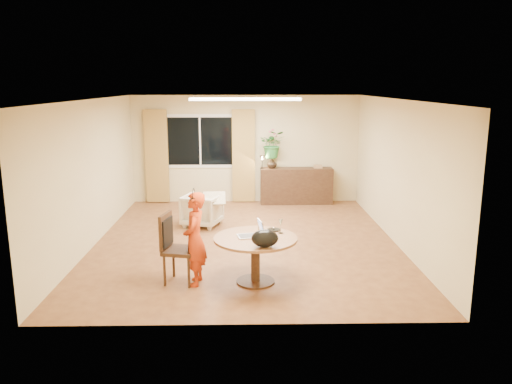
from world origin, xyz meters
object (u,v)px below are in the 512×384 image
at_px(dining_chair, 180,249).
at_px(armchair, 202,210).
at_px(dining_table, 255,247).
at_px(child, 195,239).
at_px(sideboard, 296,186).

height_order(dining_chair, armchair, dining_chair).
xyz_separation_m(dining_table, child, (-0.87, -0.03, 0.14)).
distance_m(dining_chair, child, 0.28).
xyz_separation_m(child, sideboard, (1.96, 4.98, -0.25)).
bearing_deg(armchair, sideboard, -119.74).
xyz_separation_m(dining_table, sideboard, (1.09, 4.94, -0.11)).
height_order(dining_chair, sideboard, dining_chair).
bearing_deg(armchair, dining_table, 127.09).
distance_m(child, sideboard, 5.36).
relative_size(child, armchair, 1.89).
xyz_separation_m(dining_chair, sideboard, (2.19, 4.91, -0.08)).
xyz_separation_m(dining_table, armchair, (-1.04, 3.03, -0.22)).
xyz_separation_m(dining_table, dining_chair, (-1.10, 0.03, -0.03)).
bearing_deg(dining_table, sideboard, 77.58).
relative_size(dining_chair, child, 0.76).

